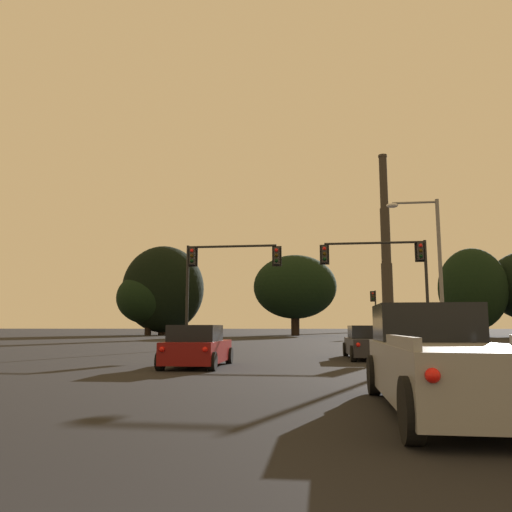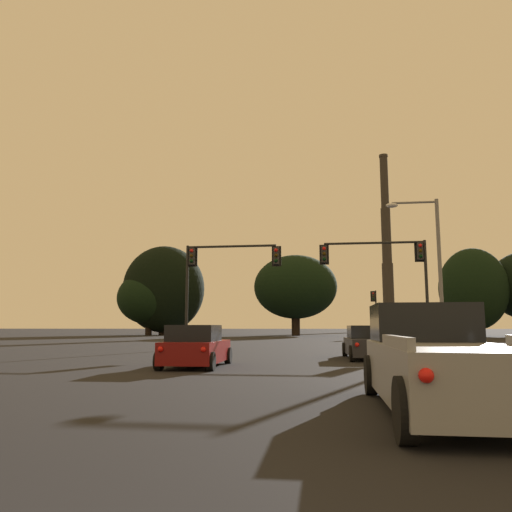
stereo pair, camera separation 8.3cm
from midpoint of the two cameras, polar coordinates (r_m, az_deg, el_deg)
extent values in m
cube|color=maroon|center=(17.78, -6.67, -10.78)|extent=(1.81, 4.04, 0.72)
cube|color=black|center=(17.37, -6.93, -8.74)|extent=(1.60, 1.93, 0.55)
cylinder|color=black|center=(19.56, -8.03, -11.16)|extent=(0.23, 0.60, 0.60)
cylinder|color=black|center=(19.22, -3.08, -11.28)|extent=(0.23, 0.60, 0.60)
cylinder|color=black|center=(16.44, -10.90, -11.70)|extent=(0.23, 0.60, 0.60)
cylinder|color=black|center=(16.03, -5.03, -11.91)|extent=(0.23, 0.60, 0.60)
sphere|color=red|center=(16.00, -10.73, -10.44)|extent=(0.17, 0.17, 0.17)
sphere|color=red|center=(15.65, -5.88, -10.59)|extent=(0.17, 0.17, 0.17)
cube|color=#232328|center=(22.44, 12.86, -10.05)|extent=(1.96, 4.66, 0.70)
cube|color=black|center=(22.65, 12.74, -8.45)|extent=(1.70, 2.26, 0.55)
cylinder|color=black|center=(24.25, 10.22, -10.45)|extent=(0.24, 0.65, 0.64)
cylinder|color=black|center=(24.44, 14.40, -10.31)|extent=(0.24, 0.65, 0.64)
cylinder|color=black|center=(20.46, 11.05, -10.89)|extent=(0.24, 0.65, 0.64)
cylinder|color=black|center=(20.70, 16.00, -10.70)|extent=(0.24, 0.65, 0.64)
sphere|color=red|center=(20.05, 11.60, -9.91)|extent=(0.17, 0.17, 0.17)
sphere|color=red|center=(20.24, 15.72, -9.76)|extent=(0.17, 0.17, 0.17)
cube|color=gray|center=(8.76, 21.08, -12.28)|extent=(2.01, 5.40, 0.88)
cube|color=black|center=(10.45, 18.63, -7.23)|extent=(1.84, 1.80, 0.72)
cube|color=gray|center=(7.20, 16.06, -9.39)|extent=(0.10, 2.43, 0.16)
cylinder|color=black|center=(10.80, 13.19, -13.09)|extent=(0.22, 0.80, 0.80)
cylinder|color=black|center=(11.15, 23.51, -12.48)|extent=(0.22, 0.80, 0.80)
cylinder|color=black|center=(6.46, 17.06, -16.50)|extent=(0.22, 0.80, 0.80)
sphere|color=red|center=(5.92, 19.27, -12.78)|extent=(0.17, 0.17, 0.17)
cylinder|color=black|center=(60.46, 13.62, -6.50)|extent=(0.18, 0.18, 5.58)
cylinder|color=black|center=(60.46, 13.71, -9.09)|extent=(0.40, 0.40, 0.10)
cube|color=#282828|center=(60.52, 13.28, -4.50)|extent=(0.34, 0.34, 1.04)
cube|color=black|center=(60.70, 13.26, -4.51)|extent=(0.58, 0.03, 1.25)
sphere|color=red|center=(60.35, 13.29, -4.18)|extent=(0.22, 0.22, 0.22)
sphere|color=#352604|center=(60.33, 13.30, -4.49)|extent=(0.22, 0.22, 0.22)
sphere|color=black|center=(60.31, 13.31, -4.79)|extent=(0.22, 0.22, 0.22)
cylinder|color=black|center=(30.97, -7.83, -4.65)|extent=(0.18, 0.18, 6.37)
cylinder|color=black|center=(30.95, -7.94, -10.45)|extent=(0.40, 0.40, 0.10)
cube|color=#282828|center=(31.14, -7.23, -0.03)|extent=(0.34, 0.34, 1.04)
cube|color=black|center=(31.32, -7.14, -0.08)|extent=(0.58, 0.03, 1.25)
sphere|color=red|center=(31.01, -7.31, 0.61)|extent=(0.22, 0.22, 0.22)
sphere|color=#352604|center=(30.96, -7.32, 0.02)|extent=(0.22, 0.22, 0.22)
sphere|color=black|center=(30.92, -7.33, -0.57)|extent=(0.22, 0.22, 0.22)
cylinder|color=black|center=(30.69, -2.74, 1.11)|extent=(5.53, 0.14, 0.14)
sphere|color=black|center=(31.30, -7.72, 0.99)|extent=(0.18, 0.18, 0.18)
cube|color=#282828|center=(30.22, 2.41, 0.02)|extent=(0.34, 0.34, 1.04)
cube|color=black|center=(30.40, 2.44, -0.02)|extent=(0.58, 0.03, 1.25)
sphere|color=red|center=(30.08, 2.37, 0.68)|extent=(0.22, 0.22, 0.22)
sphere|color=#352604|center=(30.03, 2.38, 0.07)|extent=(0.22, 0.22, 0.22)
sphere|color=black|center=(29.99, 2.38, -0.54)|extent=(0.22, 0.22, 0.22)
cylinder|color=black|center=(31.34, 19.03, -4.17)|extent=(0.18, 0.18, 6.54)
cylinder|color=black|center=(31.31, 19.31, -10.05)|extent=(0.40, 0.40, 0.10)
cube|color=#282828|center=(31.55, 18.30, 0.52)|extent=(0.34, 0.34, 1.04)
cube|color=black|center=(31.72, 18.24, 0.47)|extent=(0.58, 0.03, 1.25)
sphere|color=red|center=(31.41, 18.34, 1.15)|extent=(0.22, 0.22, 0.22)
sphere|color=#352604|center=(31.37, 18.36, 0.57)|extent=(0.22, 0.22, 0.22)
sphere|color=black|center=(31.32, 18.39, -0.01)|extent=(0.22, 0.22, 0.22)
cylinder|color=black|center=(31.25, 13.36, 1.47)|extent=(6.00, 0.14, 0.14)
sphere|color=black|center=(31.69, 18.77, 1.55)|extent=(0.18, 0.18, 0.18)
cube|color=#282828|center=(30.99, 7.88, 0.20)|extent=(0.34, 0.34, 1.04)
cube|color=black|center=(31.17, 7.88, 0.16)|extent=(0.58, 0.03, 1.25)
sphere|color=red|center=(30.85, 7.86, 0.85)|extent=(0.22, 0.22, 0.22)
sphere|color=#352604|center=(30.80, 7.88, 0.25)|extent=(0.22, 0.22, 0.22)
sphere|color=black|center=(30.76, 7.89, -0.34)|extent=(0.22, 0.22, 0.22)
cylinder|color=slate|center=(28.24, 20.39, -2.00)|extent=(0.20, 0.20, 8.23)
cylinder|color=slate|center=(28.67, 17.69, 5.85)|extent=(2.37, 0.12, 0.12)
sphere|color=slate|center=(28.90, 20.01, 5.84)|extent=(0.20, 0.20, 0.20)
ellipsoid|color=silver|center=(28.45, 15.34, 5.61)|extent=(0.64, 0.36, 0.26)
cylinder|color=#2B2722|center=(148.60, 15.04, -7.71)|extent=(5.12, 5.12, 3.14)
cylinder|color=#332D28|center=(148.94, 14.91, -3.95)|extent=(3.20, 3.20, 16.40)
cylinder|color=#332D28|center=(150.92, 14.68, 2.27)|extent=(2.75, 2.75, 16.40)
cylinder|color=#332D28|center=(154.63, 14.46, 8.26)|extent=(2.30, 2.30, 16.40)
cylinder|color=#38322C|center=(156.98, 14.36, 11.01)|extent=(2.58, 2.58, 0.70)
cylinder|color=black|center=(76.46, 4.60, -7.66)|extent=(1.27, 1.27, 3.75)
ellipsoid|color=black|center=(76.70, 4.55, -3.53)|extent=(12.69, 11.42, 9.74)
cylinder|color=black|center=(82.74, -10.57, -8.13)|extent=(1.33, 1.33, 2.17)
ellipsoid|color=black|center=(82.96, -10.46, -3.73)|extent=(13.27, 11.95, 14.07)
cylinder|color=black|center=(74.72, 23.84, -7.56)|extent=(0.91, 0.91, 2.29)
ellipsoid|color=black|center=(74.89, 23.60, -3.46)|extent=(9.12, 8.21, 11.26)
cylinder|color=black|center=(81.77, -12.15, -7.87)|extent=(1.03, 1.03, 2.78)
ellipsoid|color=black|center=(81.90, -12.06, -4.69)|extent=(10.30, 9.27, 8.42)
camera|label=1|loc=(0.04, -89.94, -0.01)|focal=35.00mm
camera|label=2|loc=(0.04, 90.06, 0.01)|focal=35.00mm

